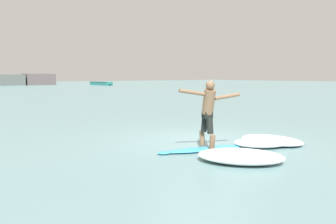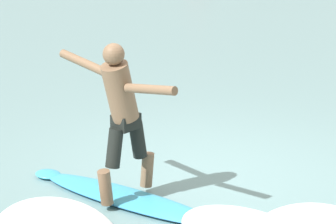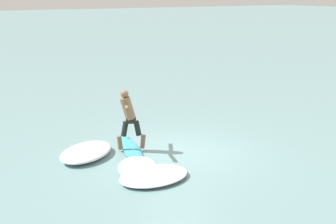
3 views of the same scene
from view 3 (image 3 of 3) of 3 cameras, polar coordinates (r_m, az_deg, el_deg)
ground_plane at (r=12.95m, az=0.75°, el=-4.86°), size 200.00×200.00×0.00m
surfboard at (r=13.07m, az=-4.50°, el=-4.55°), size 2.45×1.06×0.21m
surfer at (r=12.73m, az=-4.84°, el=-0.32°), size 1.50×0.86×1.67m
wave_foam_at_tail at (r=11.55m, az=-3.74°, el=-6.78°), size 1.77×1.51×0.22m
wave_foam_at_nose at (r=12.72m, az=-9.95°, el=-4.84°), size 2.08×2.15×0.26m
wave_foam_beside at (r=11.12m, az=-1.74°, el=-7.78°), size 1.43×1.86×0.17m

